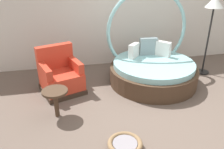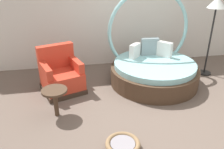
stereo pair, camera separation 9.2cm
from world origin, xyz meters
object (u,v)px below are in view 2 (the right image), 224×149
at_px(pet_basket, 123,145).
at_px(floor_lamp, 216,10).
at_px(red_armchair, 61,76).
at_px(round_daybed, 153,66).
at_px(side_table, 55,94).

distance_m(pet_basket, floor_lamp, 3.68).
height_order(red_armchair, pet_basket, red_armchair).
relative_size(round_daybed, side_table, 3.89).
bearing_deg(red_armchair, round_daybed, 0.96).
distance_m(red_armchair, pet_basket, 2.18).
relative_size(round_daybed, pet_basket, 3.96).
bearing_deg(red_armchair, pet_basket, -66.15).
relative_size(pet_basket, floor_lamp, 0.28).
bearing_deg(side_table, red_armchair, 84.62).
bearing_deg(round_daybed, floor_lamp, 6.70).
relative_size(red_armchair, pet_basket, 1.99).
xyz_separation_m(red_armchair, floor_lamp, (3.45, 0.20, 1.20)).
xyz_separation_m(round_daybed, red_armchair, (-2.04, -0.03, -0.03)).
bearing_deg(floor_lamp, round_daybed, -173.30).
bearing_deg(round_daybed, pet_basket, -120.05).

